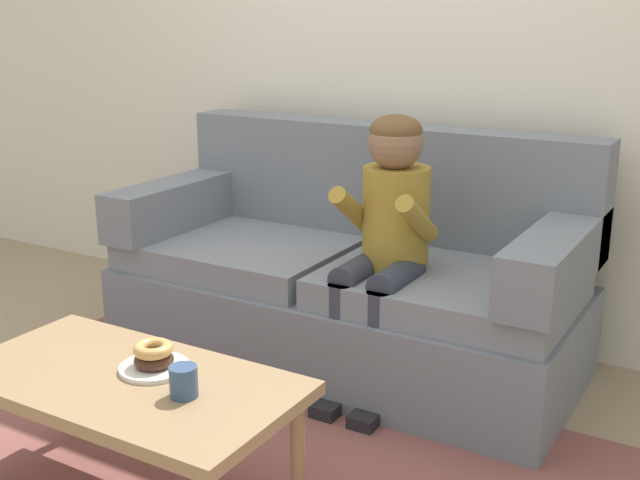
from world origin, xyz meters
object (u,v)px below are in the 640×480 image
Objects in this scene: person_child at (387,230)px; mug at (184,381)px; toy_controller at (108,398)px; coffee_table at (127,391)px; couch at (351,281)px; donut at (154,360)px.

mug is (-0.09, -1.10, -0.19)m from person_child.
toy_controller is at bearing 150.20° from mug.
person_child reaches higher than coffee_table.
coffee_table is at bearing -92.24° from couch.
donut is 0.21m from mug.
coffee_table is 0.79m from toy_controller.
person_child is at bearing 85.45° from mug.
donut reaches higher than toy_controller.
mug is (0.19, -0.09, 0.01)m from donut.
person_child is at bearing -38.76° from couch.
coffee_table is at bearing -29.37° from toy_controller.
toy_controller is (-0.59, 0.36, -0.44)m from donut.
donut is at bearing -90.48° from couch.
person_child reaches higher than donut.
person_child is 1.12m from mug.
person_child is 4.87× the size of toy_controller.
donut is at bearing -22.29° from toy_controller.
mug is at bearing -2.36° from coffee_table.
couch reaches higher than mug.
mug reaches higher than donut.
toy_controller is at bearing -124.79° from couch.
person_child is at bearing 73.87° from coffee_table.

